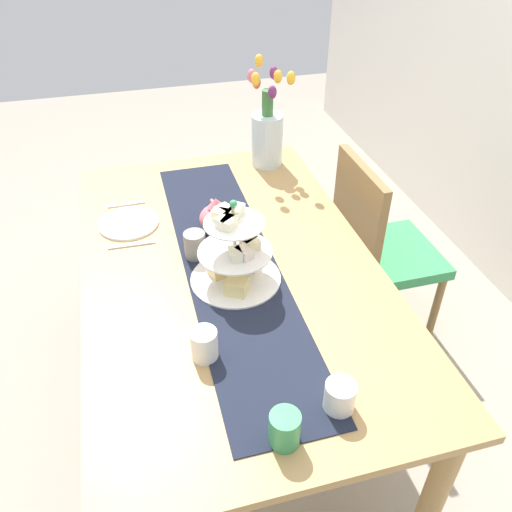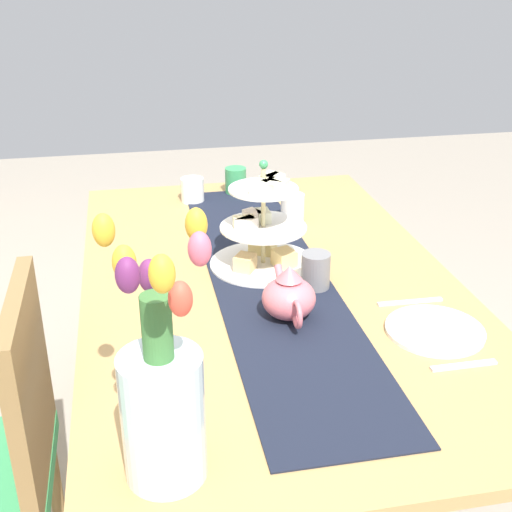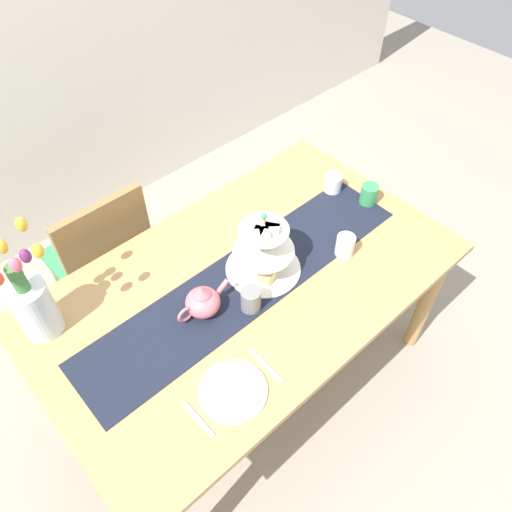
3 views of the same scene
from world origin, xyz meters
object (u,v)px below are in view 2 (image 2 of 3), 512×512
object	(u,v)px
dining_table	(269,311)
tulip_vase	(162,398)
dinner_plate_left	(435,330)
mug_orange	(236,181)
cream_jug	(192,190)
mug_grey	(316,270)
fork_left	(464,365)
tiered_cake_stand	(263,231)
teapot	(289,297)
knife_left	(410,302)
mug_white_text	(292,208)

from	to	relation	value
dining_table	tulip_vase	bearing A→B (deg)	154.35
dinner_plate_left	mug_orange	xyz separation A→B (m)	(1.05, 0.29, 0.04)
cream_jug	mug_grey	distance (m)	0.76
cream_jug	dinner_plate_left	size ratio (longest dim) A/B	0.37
tulip_vase	dinner_plate_left	xyz separation A→B (m)	(0.34, -0.65, -0.15)
dining_table	fork_left	distance (m)	0.59
cream_jug	fork_left	world-z (taller)	cream_jug
dinner_plate_left	fork_left	bearing A→B (deg)	180.00
cream_jug	dinner_plate_left	distance (m)	1.09
dining_table	mug_grey	size ratio (longest dim) A/B	17.59
mug_grey	dining_table	bearing A→B (deg)	55.96
tiered_cake_stand	mug_grey	world-z (taller)	tiered_cake_stand
fork_left	mug_orange	size ratio (longest dim) A/B	1.58
teapot	cream_jug	xyz separation A→B (m)	(0.86, 0.14, -0.02)
dining_table	teapot	distance (m)	0.27
dining_table	teapot	xyz separation A→B (m)	(-0.21, 0.00, 0.16)
mug_grey	tiered_cake_stand	bearing A→B (deg)	32.96
dinner_plate_left	knife_left	xyz separation A→B (m)	(0.14, 0.00, -0.00)
dining_table	tiered_cake_stand	distance (m)	0.22
cream_jug	dinner_plate_left	bearing A→B (deg)	-155.31
tiered_cake_stand	tulip_vase	size ratio (longest dim) A/B	0.66
dining_table	tulip_vase	xyz separation A→B (m)	(-0.68, 0.33, 0.25)
mug_grey	mug_orange	size ratio (longest dim) A/B	1.00
tulip_vase	fork_left	distance (m)	0.70
dinner_plate_left	fork_left	xyz separation A→B (m)	(-0.15, 0.00, -0.00)
tulip_vase	dinner_plate_left	distance (m)	0.75
tiered_cake_stand	dinner_plate_left	size ratio (longest dim) A/B	1.32
mug_orange	tiered_cake_stand	bearing A→B (deg)	177.56
teapot	dinner_plate_left	bearing A→B (deg)	-112.04
knife_left	mug_orange	distance (m)	0.95
dinner_plate_left	mug_orange	bearing A→B (deg)	15.63
cream_jug	dinner_plate_left	xyz separation A→B (m)	(-0.99, -0.46, -0.04)
teapot	mug_white_text	bearing A→B (deg)	-14.80
knife_left	mug_grey	xyz separation A→B (m)	(0.13, 0.21, 0.05)
tiered_cake_stand	mug_grey	bearing A→B (deg)	-147.04
mug_grey	fork_left	bearing A→B (deg)	-152.78
teapot	tulip_vase	bearing A→B (deg)	145.12
fork_left	dining_table	bearing A→B (deg)	33.29
dinner_plate_left	mug_grey	size ratio (longest dim) A/B	2.42
tiered_cake_stand	tulip_vase	bearing A→B (deg)	157.01
tulip_vase	mug_orange	xyz separation A→B (m)	(1.39, -0.36, -0.11)
teapot	mug_white_text	size ratio (longest dim) A/B	2.51
cream_jug	teapot	bearing A→B (deg)	-171.03
tulip_vase	cream_jug	bearing A→B (deg)	-8.21
teapot	mug_orange	distance (m)	0.92
mug_grey	mug_white_text	world-z (taller)	mug_grey
teapot	cream_jug	distance (m)	0.87
dining_table	cream_jug	world-z (taller)	cream_jug
fork_left	mug_white_text	xyz separation A→B (m)	(0.88, 0.16, 0.04)
knife_left	dinner_plate_left	bearing A→B (deg)	180.00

